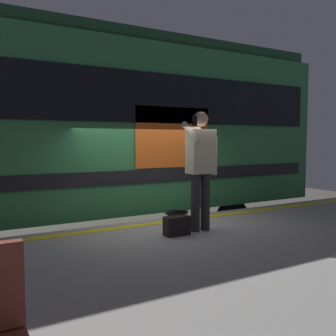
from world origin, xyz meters
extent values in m
plane|color=#4C4742|center=(0.00, 0.00, 0.00)|extent=(23.70, 23.70, 0.00)
cube|color=gray|center=(0.00, 2.50, 0.47)|extent=(12.04, 5.00, 0.95)
cube|color=yellow|center=(0.00, 0.30, 0.95)|extent=(11.80, 0.16, 0.01)
cube|color=slate|center=(0.00, -1.18, 0.08)|extent=(15.65, 0.08, 0.16)
cube|color=slate|center=(0.00, -2.62, 0.08)|extent=(15.65, 0.08, 0.16)
cube|color=#2D723F|center=(1.34, -1.90, 2.51)|extent=(11.33, 2.99, 3.13)
cube|color=#1B4426|center=(1.34, -1.90, 4.20)|extent=(11.10, 2.75, 0.24)
cube|color=black|center=(1.34, -0.39, 3.06)|extent=(10.76, 0.03, 0.90)
cube|color=black|center=(1.34, -0.39, 1.65)|extent=(10.76, 0.03, 0.24)
cube|color=#D85919|center=(-0.64, -0.39, 2.36)|extent=(1.56, 0.02, 1.12)
cylinder|color=black|center=(-2.34, -0.71, 0.58)|extent=(0.84, 0.12, 0.84)
cylinder|color=black|center=(-2.34, -3.09, 0.58)|extent=(0.84, 0.12, 0.84)
cylinder|color=#262628|center=(-0.34, 1.05, 1.38)|extent=(0.14, 0.14, 0.86)
cylinder|color=#262628|center=(-0.16, 1.05, 1.38)|extent=(0.14, 0.14, 0.86)
cube|color=beige|center=(-0.25, 1.05, 2.14)|extent=(0.40, 0.24, 0.65)
sphere|color=beige|center=(-0.25, 0.89, 2.44)|extent=(0.20, 0.20, 0.20)
sphere|color=tan|center=(-0.25, 1.05, 2.61)|extent=(0.22, 0.22, 0.22)
cylinder|color=beige|center=(-0.50, 1.05, 2.07)|extent=(0.09, 0.09, 0.59)
cylinder|color=beige|center=(-0.02, 1.13, 2.41)|extent=(0.09, 0.42, 0.33)
cube|color=black|center=(-0.02, 1.23, 2.57)|extent=(0.07, 0.02, 0.15)
cube|color=black|center=(0.19, 1.11, 1.08)|extent=(0.37, 0.18, 0.27)
torus|color=black|center=(0.19, 1.11, 1.28)|extent=(0.33, 0.33, 0.02)
camera|label=1|loc=(2.94, 5.60, 2.31)|focal=39.93mm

